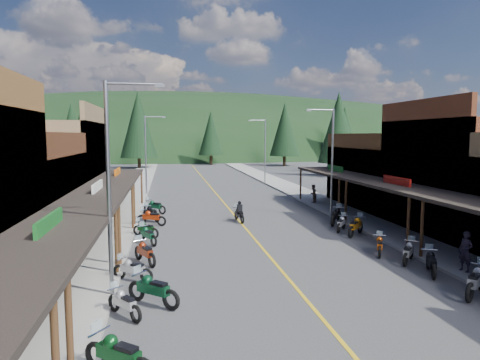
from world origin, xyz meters
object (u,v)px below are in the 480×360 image
bike_west_11 (151,212)px  bike_east_8 (356,225)px  pine_4 (285,129)px  pine_11 (338,127)px  bike_west_8 (147,234)px  bike_west_7 (145,251)px  pine_7 (39,130)px  bike_east_10 (336,215)px  pedestrian_east_a (466,251)px  pedestrian_east_b (313,194)px  pine_3 (211,133)px  shop_west_3 (46,170)px  shop_east_2 (472,176)px  bike_east_9 (341,223)px  pine_2 (138,124)px  bike_west_4 (124,302)px  bike_west_6 (133,268)px  streetlight_0 (113,179)px  streetlight_1 (147,151)px  bike_west_12 (155,206)px  pine_1 (72,129)px  bike_west_9 (146,228)px  pine_6 (404,133)px  pine_8 (40,136)px  streetlight_2 (330,157)px  rider_on_bike (239,213)px  bike_west_10 (151,217)px  streetlight_3 (264,148)px  bike_east_5 (431,262)px  bike_east_7 (380,244)px  pine_5 (338,127)px  shop_east_3 (391,177)px  bike_west_5 (153,288)px  pine_9 (344,133)px  bike_east_4 (476,280)px

bike_west_11 → bike_east_8: bearing=-60.0°
pine_4 → pine_11: 22.09m
bike_west_8 → pine_11: bearing=24.3°
bike_west_7 → bike_west_11: 10.38m
pine_7 → bike_west_7: pine_7 is taller
bike_west_7 → bike_east_10: (12.39, 6.97, 0.05)m
pedestrian_east_a → pedestrian_east_b: pedestrian_east_a is taller
pine_7 → pine_3: bearing=-15.5°
shop_west_3 → pine_7: size_ratio=0.87×
shop_east_2 → bike_east_9: 8.60m
bike_west_8 → bike_west_7: bearing=-119.2°
pine_2 → bike_east_10: size_ratio=6.05×
bike_west_4 → bike_east_9: size_ratio=0.99×
bike_west_6 → bike_west_7: bearing=22.8°
streetlight_0 → streetlight_1: size_ratio=1.00×
bike_west_12 → pine_1: bearing=57.8°
pedestrian_east_b → pine_3: bearing=-130.1°
bike_west_9 → pedestrian_east_b: 17.15m
pine_6 → pine_8: pine_6 is taller
streetlight_2 → bike_west_4: bearing=-130.2°
shop_west_3 → rider_on_bike: size_ratio=5.27×
pine_3 → bike_west_10: size_ratio=5.19×
shop_east_2 → streetlight_3: (-6.83, 28.30, 0.94)m
bike_west_7 → pedestrian_east_a: size_ratio=1.20×
bike_west_9 → bike_east_8: bearing=-57.8°
shop_west_3 → pine_11: bearing=38.3°
bike_west_7 → rider_on_bike: size_ratio=1.04×
bike_east_9 → rider_on_bike: 7.09m
pine_2 → bike_east_5: (16.28, -63.59, -7.40)m
streetlight_3 → bike_east_10: 25.20m
pine_11 → shop_west_3: bearing=-141.7°
pine_2 → pedestrian_east_b: pine_2 is taller
pine_7 → bike_west_11: pine_7 is taller
bike_east_5 → rider_on_bike: (-6.34, 12.67, 0.02)m
shop_east_2 → bike_west_6: size_ratio=5.72×
pine_1 → bike_east_7: 78.43m
pine_5 → bike_east_8: bearing=-111.6°
pine_2 → bike_west_7: 60.45m
bike_west_9 → pine_4: bearing=16.8°
bike_west_6 → shop_west_3: bearing=57.0°
streetlight_3 → pine_6: 51.82m
shop_east_3 → bike_east_10: shop_east_3 is taller
pedestrian_east_b → streetlight_1: bearing=-74.2°
bike_west_5 → rider_on_bike: bearing=19.5°
streetlight_2 → pine_2: bearing=108.7°
pine_4 → pine_9: (6.00, -15.00, -0.86)m
bike_west_4 → bike_east_4: bearing=-38.9°
bike_west_7 → bike_west_9: bike_west_7 is taller
bike_west_4 → bike_west_5: size_ratio=0.81×
pine_1 → bike_west_10: size_ratio=5.89×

